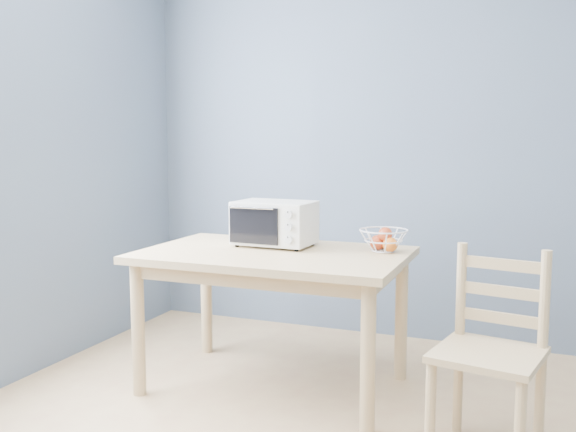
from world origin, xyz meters
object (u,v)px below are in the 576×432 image
at_px(dining_table, 274,270).
at_px(dining_chair, 491,357).
at_px(toaster_oven, 272,222).
at_px(fruit_basket, 384,239).

height_order(dining_table, dining_chair, dining_chair).
bearing_deg(toaster_oven, fruit_basket, 6.77).
bearing_deg(toaster_oven, dining_table, -60.95).
bearing_deg(dining_chair, fruit_basket, 146.67).
xyz_separation_m(dining_table, toaster_oven, (-0.08, 0.16, 0.23)).
height_order(toaster_oven, fruit_basket, toaster_oven).
relative_size(dining_table, fruit_basket, 4.05).
distance_m(dining_table, toaster_oven, 0.30).
height_order(dining_table, fruit_basket, fruit_basket).
bearing_deg(dining_table, dining_chair, -18.44).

